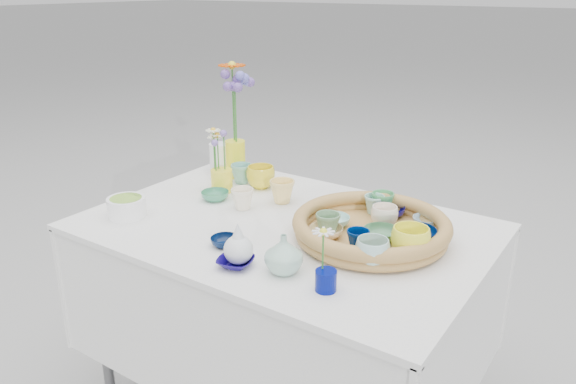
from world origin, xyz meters
The scene contains 32 objects.
wicker_tray centered at (0.28, 0.05, 0.80)m, with size 0.47×0.47×0.08m, color olive, non-canonical shape.
tray_ceramic_0 centered at (0.26, 0.21, 0.80)m, with size 0.10×0.10×0.03m, color #0D0945.
tray_ceramic_1 centered at (0.41, 0.08, 0.80)m, with size 0.12×0.12×0.04m, color #021540.
tray_ceramic_2 centered at (0.43, -0.02, 0.83)m, with size 0.11×0.11×0.09m, color #FAF935.
tray_ceramic_3 centered at (0.32, 0.04, 0.80)m, with size 0.11×0.11×0.03m, color #4B8256.
tray_ceramic_4 centered at (0.18, -0.03, 0.82)m, with size 0.07×0.07×0.07m, color #668E63.
tray_ceramic_5 centered at (0.16, 0.04, 0.80)m, with size 0.10×0.10×0.03m, color #98D2C8.
tray_ceramic_6 centered at (0.21, 0.21, 0.81)m, with size 0.07×0.07×0.06m, color #A2DCCD.
tray_ceramic_7 centered at (0.29, 0.13, 0.82)m, with size 0.08×0.08×0.07m, color white.
tray_ceramic_8 centered at (0.39, 0.21, 0.80)m, with size 0.08×0.08×0.03m, color #96BDDA.
tray_ceramic_9 centered at (0.30, -0.07, 0.81)m, with size 0.07×0.07×0.06m, color #001C56.
tray_ceramic_10 centered at (0.18, -0.04, 0.80)m, with size 0.10×0.10×0.03m, color #FFCF8F.
tray_ceramic_11 centered at (0.37, -0.12, 0.82)m, with size 0.09×0.09×0.07m, color #A2CEC7.
tray_ceramic_12 centered at (0.23, 0.23, 0.82)m, with size 0.07×0.07×0.07m, color #429A58.
loose_ceramic_0 centered at (-0.27, 0.24, 0.81)m, with size 0.11×0.11×0.08m, color yellow.
loose_ceramic_1 centered at (-0.12, 0.16, 0.81)m, with size 0.09×0.09×0.08m, color #FFDB79.
loose_ceramic_2 centered at (-0.33, 0.04, 0.78)m, with size 0.10×0.10×0.03m, color #388560.
loose_ceramic_3 centered at (-0.19, 0.03, 0.80)m, with size 0.08×0.08×0.07m, color #FCEFCF.
loose_ceramic_4 centered at (-0.06, -0.23, 0.78)m, with size 0.08×0.08×0.03m, color #06173B.
loose_ceramic_5 centered at (-0.36, 0.24, 0.80)m, with size 0.08×0.08×0.08m, color #72B8A8.
loose_ceramic_6 centered at (0.05, -0.31, 0.78)m, with size 0.10×0.10×0.02m, color #100655.
fluted_bowl centered at (-0.47, -0.24, 0.80)m, with size 0.13×0.13×0.07m, color white, non-canonical shape.
bud_vase_paleblue centered at (0.05, -0.29, 0.83)m, with size 0.08×0.08×0.13m, color silver, non-canonical shape.
bud_vase_seafoam centered at (0.18, -0.26, 0.82)m, with size 0.10×0.10×0.11m, color #96C0AD.
bud_vase_cobalt centered at (0.32, -0.28, 0.79)m, with size 0.06×0.06×0.06m, color #000A68.
single_daisy centered at (0.31, -0.28, 0.87)m, with size 0.07×0.07×0.12m, color white, non-canonical shape.
tall_vase_yellow centered at (-0.43, 0.29, 0.84)m, with size 0.08×0.08×0.15m, color yellow.
gerbera centered at (-0.44, 0.29, 1.06)m, with size 0.12×0.12×0.31m, color #D64702, non-canonical shape.
hydrangea centered at (-0.42, 0.28, 1.03)m, with size 0.09×0.09×0.32m, color #644797, non-canonical shape.
white_pitcher centered at (-0.54, 0.32, 0.82)m, with size 0.12×0.08×0.11m, color white, non-canonical shape.
daisy_cup centered at (-0.36, 0.12, 0.81)m, with size 0.08×0.08×0.09m, color yellow.
daisy_posy centered at (-0.38, 0.11, 0.93)m, with size 0.08×0.08×0.16m, color white, non-canonical shape.
Camera 1 is at (0.93, -1.36, 1.49)m, focal length 35.00 mm.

